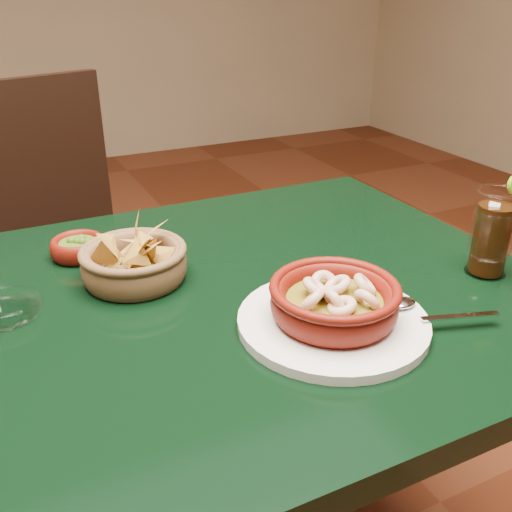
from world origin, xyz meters
name	(u,v)px	position (x,y,z in m)	size (l,w,h in m)	color
dining_table	(170,359)	(0.00, 0.00, 0.65)	(1.20, 0.80, 0.75)	black
dining_chair	(68,256)	(-0.06, 0.71, 0.53)	(0.57, 0.57, 0.97)	black
shrimp_plate	(334,306)	(0.19, -0.16, 0.78)	(0.34, 0.27, 0.08)	silver
chip_basket	(134,263)	(-0.02, 0.10, 0.78)	(0.20, 0.20, 0.13)	brown
guacamole_ramekin	(78,247)	(-0.08, 0.23, 0.77)	(0.11, 0.11, 0.04)	#530D06
cola_drink	(492,234)	(0.51, -0.13, 0.82)	(0.14, 0.14, 0.16)	white
glass_ashtray	(3,308)	(-0.22, 0.07, 0.76)	(0.12, 0.12, 0.03)	white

